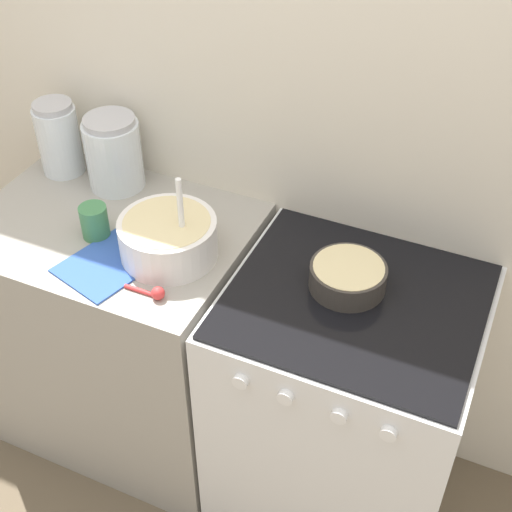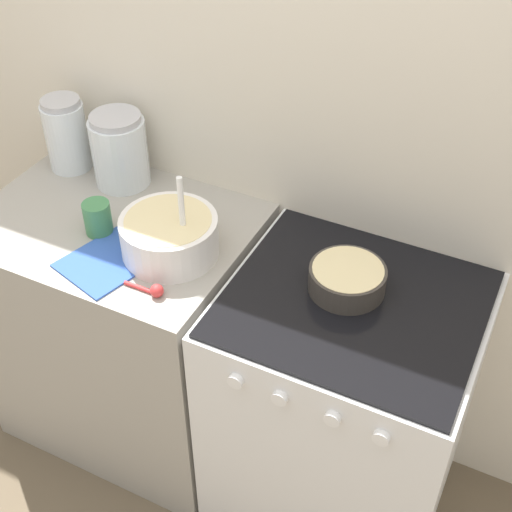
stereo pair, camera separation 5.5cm
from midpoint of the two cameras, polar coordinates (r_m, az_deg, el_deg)
wall_back at (r=2.02m, az=3.19°, el=11.75°), size 4.62×0.05×2.40m
countertop_cabinet at (r=2.42m, az=-9.53°, el=-5.71°), size 0.81×0.60×0.89m
stove at (r=2.18m, az=7.56°, el=-12.10°), size 0.67×0.62×0.89m
mixing_bowl at (r=1.95m, az=-6.15°, el=1.75°), size 0.27×0.27×0.26m
baking_pan at (r=1.86m, az=8.14°, el=-1.79°), size 0.20×0.20×0.07m
storage_jar_left at (r=2.35m, az=-14.23°, el=9.09°), size 0.13×0.13×0.24m
storage_jar_middle at (r=2.24m, az=-10.12°, el=8.01°), size 0.17×0.17×0.23m
tin_can at (r=2.07m, az=-11.82°, el=2.99°), size 0.08×0.08×0.10m
recipe_page at (r=1.99m, az=-10.47°, el=-0.11°), size 0.28×0.33×0.01m
measuring_spoon at (r=1.86m, az=-7.41°, el=-2.73°), size 0.12×0.04×0.04m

